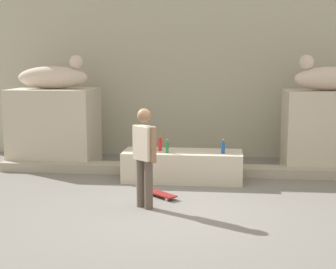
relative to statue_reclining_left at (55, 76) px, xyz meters
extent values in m
plane|color=slate|center=(3.09, -3.32, -2.07)|extent=(40.00, 40.00, 0.00)
cube|color=#B4B19C|center=(3.09, 1.67, 0.47)|extent=(11.60, 0.60, 5.07)
cube|color=beige|center=(-0.04, 0.00, -1.18)|extent=(1.92, 1.37, 1.79)
cube|color=beige|center=(6.22, 0.00, -1.18)|extent=(1.92, 1.37, 1.79)
ellipsoid|color=beige|center=(-0.04, 0.00, -0.02)|extent=(1.66, 0.75, 0.52)
sphere|color=beige|center=(0.51, 0.06, 0.33)|extent=(0.32, 0.32, 0.32)
ellipsoid|color=beige|center=(6.22, 0.00, -0.02)|extent=(1.65, 0.73, 0.52)
sphere|color=beige|center=(5.67, -0.06, 0.33)|extent=(0.32, 0.32, 0.32)
cube|color=beige|center=(3.09, -1.30, -1.76)|extent=(2.41, 0.86, 0.61)
cylinder|color=brown|center=(2.54, -3.17, -1.66)|extent=(0.14, 0.14, 0.82)
cylinder|color=brown|center=(2.70, -3.29, -1.66)|extent=(0.14, 0.14, 0.82)
cube|color=beige|center=(2.62, -3.23, -0.97)|extent=(0.41, 0.38, 0.56)
sphere|color=#8C6647|center=(2.62, -3.23, -0.51)|extent=(0.23, 0.23, 0.23)
cylinder|color=#8C6647|center=(2.44, -3.09, -0.98)|extent=(0.09, 0.09, 0.58)
cylinder|color=#8C6647|center=(2.79, -3.37, -0.98)|extent=(0.09, 0.09, 0.58)
cube|color=maroon|center=(2.76, -2.54, -2.00)|extent=(0.72, 0.69, 0.02)
cylinder|color=white|center=(3.03, -2.69, -2.04)|extent=(0.06, 0.06, 0.06)
cylinder|color=white|center=(2.94, -2.80, -2.04)|extent=(0.06, 0.06, 0.06)
cylinder|color=white|center=(2.59, -2.29, -2.04)|extent=(0.06, 0.06, 0.06)
cylinder|color=white|center=(2.50, -2.39, -2.04)|extent=(0.06, 0.06, 0.06)
cylinder|color=red|center=(2.63, -1.28, -1.34)|extent=(0.07, 0.07, 0.24)
cylinder|color=red|center=(2.63, -1.28, -1.19)|extent=(0.03, 0.03, 0.06)
cylinder|color=yellow|center=(2.63, -1.28, -1.15)|extent=(0.04, 0.04, 0.01)
cylinder|color=#1E722D|center=(2.80, -1.52, -1.36)|extent=(0.06, 0.06, 0.20)
cylinder|color=#1E722D|center=(2.80, -1.52, -1.22)|extent=(0.03, 0.03, 0.06)
cylinder|color=yellow|center=(2.80, -1.52, -1.19)|extent=(0.03, 0.03, 0.01)
cylinder|color=#194C99|center=(3.91, -1.43, -1.35)|extent=(0.07, 0.07, 0.21)
cylinder|color=#194C99|center=(3.91, -1.43, -1.22)|extent=(0.03, 0.03, 0.06)
cylinder|color=yellow|center=(3.91, -1.43, -1.18)|extent=(0.04, 0.04, 0.01)
cube|color=#A9A08F|center=(3.09, -0.71, -1.97)|extent=(8.17, 0.50, 0.20)
camera|label=1|loc=(3.90, -11.16, 0.39)|focal=52.94mm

